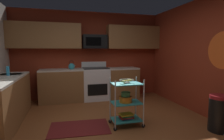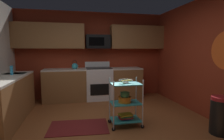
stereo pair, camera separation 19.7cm
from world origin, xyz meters
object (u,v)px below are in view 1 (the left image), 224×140
(book_stack, at_px, (126,116))
(kettle, at_px, (72,66))
(fruit_bowl, at_px, (127,81))
(oven_range, at_px, (96,83))
(microwave, at_px, (95,42))
(rolling_cart, at_px, (126,103))
(dish_soap_bottle, at_px, (8,71))
(trash_can, at_px, (219,113))
(mixing_bowl_large, at_px, (125,99))
(mixing_bowl_small, at_px, (126,94))

(book_stack, distance_m, kettle, 2.37)
(fruit_bowl, bearing_deg, oven_range, 96.91)
(microwave, relative_size, rolling_cart, 0.77)
(microwave, distance_m, dish_soap_bottle, 2.42)
(kettle, bearing_deg, book_stack, -65.25)
(fruit_bowl, xyz_separation_m, trash_can, (1.51, -0.67, -0.55))
(microwave, xyz_separation_m, fruit_bowl, (0.25, -2.13, -0.82))
(microwave, xyz_separation_m, kettle, (-0.69, -0.11, -0.70))
(mixing_bowl_large, bearing_deg, trash_can, -23.58)
(microwave, bearing_deg, book_stack, -83.42)
(mixing_bowl_large, bearing_deg, kettle, 114.31)
(microwave, distance_m, book_stack, 2.62)
(oven_range, xyz_separation_m, microwave, (-0.00, 0.10, 1.22))
(trash_can, bearing_deg, dish_soap_bottle, 156.20)
(microwave, height_order, kettle, microwave)
(fruit_bowl, height_order, trash_can, fruit_bowl)
(mixing_bowl_large, xyz_separation_m, trash_can, (1.53, -0.67, -0.19))
(rolling_cart, bearing_deg, trash_can, -23.83)
(fruit_bowl, bearing_deg, kettle, 114.75)
(trash_can, bearing_deg, rolling_cart, 156.17)
(oven_range, relative_size, dish_soap_bottle, 5.50)
(kettle, bearing_deg, rolling_cart, -65.25)
(mixing_bowl_large, xyz_separation_m, mixing_bowl_small, (0.01, 0.01, 0.10))
(mixing_bowl_small, bearing_deg, microwave, 96.30)
(trash_can, bearing_deg, mixing_bowl_small, 156.13)
(oven_range, distance_m, kettle, 0.86)
(oven_range, bearing_deg, kettle, -179.68)
(fruit_bowl, xyz_separation_m, dish_soap_bottle, (-2.27, 1.00, 0.14))
(rolling_cart, height_order, fruit_bowl, rolling_cart)
(rolling_cart, xyz_separation_m, trash_can, (1.51, -0.67, -0.12))
(dish_soap_bottle, bearing_deg, mixing_bowl_large, -23.96)
(oven_range, relative_size, book_stack, 4.06)
(rolling_cart, bearing_deg, book_stack, 0.00)
(kettle, height_order, trash_can, kettle)
(oven_range, bearing_deg, microwave, 90.26)
(fruit_bowl, bearing_deg, mixing_bowl_large, 180.00)
(mixing_bowl_small, height_order, trash_can, trash_can)
(rolling_cart, xyz_separation_m, dish_soap_bottle, (-2.27, 1.00, 0.57))
(mixing_bowl_large, bearing_deg, oven_range, 96.39)
(mixing_bowl_large, xyz_separation_m, book_stack, (0.02, 0.00, -0.34))
(book_stack, distance_m, dish_soap_bottle, 2.62)
(rolling_cart, xyz_separation_m, mixing_bowl_small, (-0.01, 0.01, 0.17))
(microwave, height_order, dish_soap_bottle, microwave)
(fruit_bowl, xyz_separation_m, mixing_bowl_large, (-0.02, 0.00, -0.36))
(kettle, xyz_separation_m, trash_can, (2.44, -2.69, -0.67))
(oven_range, height_order, trash_can, oven_range)
(kettle, relative_size, dish_soap_bottle, 1.32)
(mixing_bowl_large, bearing_deg, rolling_cart, 0.00)
(mixing_bowl_small, distance_m, kettle, 2.25)
(fruit_bowl, distance_m, mixing_bowl_large, 0.36)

